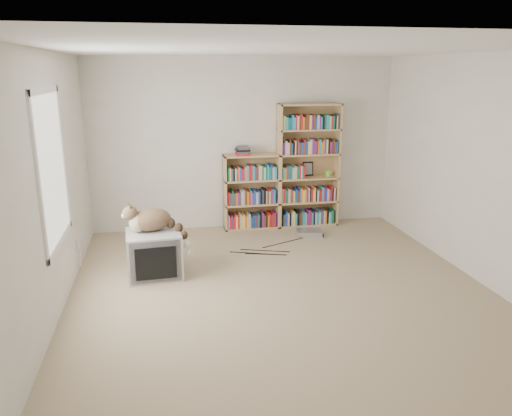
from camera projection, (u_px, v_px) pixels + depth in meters
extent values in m
cube|color=tan|center=(283.00, 293.00, 5.35)|extent=(4.50, 5.00, 0.01)
cube|color=silver|center=(244.00, 144.00, 7.38)|extent=(4.50, 0.02, 2.50)
cube|color=silver|center=(397.00, 277.00, 2.65)|extent=(4.50, 0.02, 2.50)
cube|color=silver|center=(48.00, 189.00, 4.61)|extent=(0.02, 5.00, 2.50)
cube|color=silver|center=(486.00, 171.00, 5.42)|extent=(0.02, 5.00, 2.50)
cube|color=white|center=(287.00, 49.00, 4.68)|extent=(4.50, 5.00, 0.02)
cube|color=white|center=(52.00, 169.00, 4.76)|extent=(0.02, 1.22, 1.52)
cube|color=#A4A4A6|center=(154.00, 254.00, 5.74)|extent=(0.64, 0.59, 0.53)
cube|color=black|center=(156.00, 262.00, 5.50)|extent=(0.56, 0.07, 0.49)
cube|color=black|center=(156.00, 264.00, 5.49)|extent=(0.45, 0.04, 0.37)
cube|color=black|center=(154.00, 251.00, 5.86)|extent=(0.38, 0.33, 0.32)
ellipsoid|color=#352516|center=(151.00, 220.00, 5.70)|extent=(0.54, 0.42, 0.26)
ellipsoid|color=#352516|center=(161.00, 219.00, 5.75)|extent=(0.27, 0.28, 0.19)
ellipsoid|color=tan|center=(137.00, 223.00, 5.62)|extent=(0.22, 0.22, 0.22)
ellipsoid|color=#352516|center=(130.00, 213.00, 5.57)|extent=(0.20, 0.20, 0.16)
sphere|color=beige|center=(124.00, 216.00, 5.55)|extent=(0.08, 0.08, 0.07)
cone|color=black|center=(131.00, 207.00, 5.52)|extent=(0.08, 0.09, 0.08)
cone|color=black|center=(129.00, 205.00, 5.60)|extent=(0.08, 0.09, 0.08)
cube|color=tan|center=(279.00, 167.00, 7.41)|extent=(0.03, 0.30, 1.84)
cube|color=tan|center=(336.00, 165.00, 7.57)|extent=(0.02, 0.30, 1.84)
cube|color=tan|center=(306.00, 164.00, 7.62)|extent=(0.92, 0.03, 1.84)
cube|color=tan|center=(310.00, 104.00, 7.24)|extent=(0.92, 0.30, 0.02)
cube|color=tan|center=(306.00, 224.00, 7.73)|extent=(0.92, 0.30, 0.03)
cube|color=tan|center=(307.00, 201.00, 7.63)|extent=(0.92, 0.30, 0.03)
cube|color=tan|center=(308.00, 178.00, 7.53)|extent=(0.92, 0.30, 0.02)
cube|color=tan|center=(308.00, 154.00, 7.44)|extent=(0.92, 0.30, 0.02)
cube|color=tan|center=(309.00, 130.00, 7.34)|extent=(0.92, 0.30, 0.02)
cube|color=red|center=(307.00, 217.00, 7.70)|extent=(0.84, 0.24, 0.19)
cube|color=#1943A5|center=(307.00, 194.00, 7.60)|extent=(0.84, 0.24, 0.19)
cube|color=#126842|center=(308.00, 171.00, 7.51)|extent=(0.84, 0.24, 0.19)
cube|color=#B9B198|center=(309.00, 147.00, 7.41)|extent=(0.84, 0.24, 0.19)
cube|color=black|center=(309.00, 122.00, 7.31)|extent=(0.84, 0.24, 0.19)
cube|color=tan|center=(225.00, 193.00, 7.36)|extent=(0.03, 0.30, 1.12)
cube|color=tan|center=(277.00, 191.00, 7.50)|extent=(0.03, 0.30, 1.12)
cube|color=tan|center=(250.00, 190.00, 7.56)|extent=(0.81, 0.03, 1.12)
cube|color=tan|center=(251.00, 155.00, 7.28)|extent=(0.81, 0.30, 0.02)
cube|color=tan|center=(251.00, 227.00, 7.57)|extent=(0.81, 0.30, 0.03)
cube|color=tan|center=(251.00, 204.00, 7.48)|extent=(0.81, 0.30, 0.03)
cube|color=tan|center=(251.00, 180.00, 7.38)|extent=(0.81, 0.30, 0.02)
cube|color=red|center=(251.00, 220.00, 7.54)|extent=(0.73, 0.24, 0.19)
cube|color=#1943A5|center=(251.00, 197.00, 7.45)|extent=(0.73, 0.24, 0.19)
cube|color=#126842|center=(251.00, 173.00, 7.35)|extent=(0.73, 0.24, 0.19)
cube|color=red|center=(243.00, 151.00, 7.22)|extent=(0.22, 0.28, 0.12)
cylinder|color=#6CCA39|center=(328.00, 173.00, 7.58)|extent=(0.08, 0.08, 0.09)
cube|color=black|center=(308.00, 169.00, 7.60)|extent=(0.16, 0.05, 0.21)
cube|color=#A8A9AD|center=(309.00, 233.00, 7.20)|extent=(0.40, 0.32, 0.08)
cube|color=silver|center=(78.00, 244.00, 5.90)|extent=(0.01, 0.08, 0.13)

